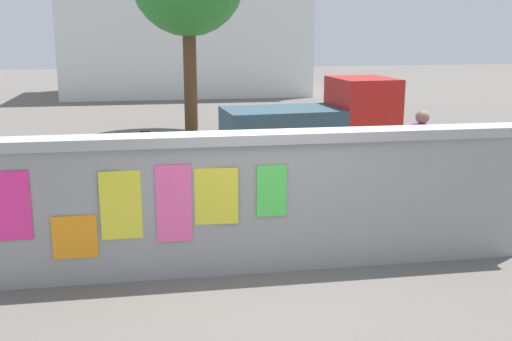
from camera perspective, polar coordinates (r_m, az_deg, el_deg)
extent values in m
plane|color=#605B56|center=(15.32, -4.57, 2.25)|extent=(60.00, 60.00, 0.00)
cube|color=gray|center=(7.41, 0.96, -3.38)|extent=(6.55, 0.30, 1.59)
cube|color=#A2A2A2|center=(7.22, 0.99, 3.13)|extent=(6.75, 0.42, 0.12)
cube|color=#F42D8C|center=(7.26, -21.69, -3.09)|extent=(0.39, 0.01, 0.79)
cube|color=orange|center=(7.26, -16.48, -5.96)|extent=(0.50, 0.02, 0.50)
cube|color=yellow|center=(7.11, -12.45, -3.19)|extent=(0.46, 0.04, 0.80)
cube|color=#F9599E|center=(7.11, -7.64, -3.08)|extent=(0.41, 0.02, 0.91)
cube|color=yellow|center=(7.12, -3.69, -2.42)|extent=(0.50, 0.04, 0.67)
cube|color=#4CD84C|center=(7.20, 1.47, -1.90)|extent=(0.36, 0.02, 0.62)
cylinder|color=black|center=(14.19, 9.00, 2.69)|extent=(0.71, 0.26, 0.70)
cylinder|color=black|center=(13.03, 11.25, 1.65)|extent=(0.71, 0.26, 0.70)
cylinder|color=black|center=(13.41, -0.87, 2.23)|extent=(0.71, 0.26, 0.70)
cylinder|color=black|center=(12.17, 0.56, 1.10)|extent=(0.71, 0.26, 0.70)
cube|color=red|center=(13.44, 9.82, 5.31)|extent=(1.32, 1.59, 1.50)
cube|color=#334C59|center=(12.86, 2.40, 3.79)|extent=(2.51, 1.69, 0.90)
cylinder|color=black|center=(9.32, 10.25, -3.27)|extent=(0.61, 0.20, 0.60)
cylinder|color=black|center=(9.18, 2.22, -3.31)|extent=(0.61, 0.22, 0.60)
cube|color=red|center=(9.15, 6.30, -1.61)|extent=(1.03, 0.41, 0.32)
cube|color=black|center=(9.09, 5.08, -0.52)|extent=(0.59, 0.31, 0.10)
cube|color=#262626|center=(9.16, 9.77, 0.03)|extent=(0.14, 0.56, 0.03)
cylinder|color=black|center=(8.70, -12.60, -4.35)|extent=(0.65, 0.20, 0.66)
cylinder|color=black|center=(8.95, -5.99, -3.61)|extent=(0.65, 0.20, 0.66)
cube|color=gold|center=(8.76, -9.29, -2.86)|extent=(0.93, 0.27, 0.06)
cylinder|color=gold|center=(8.74, -8.39, -1.37)|extent=(0.04, 0.04, 0.40)
cube|color=black|center=(8.69, -8.44, -0.09)|extent=(0.21, 0.13, 0.05)
cube|color=black|center=(8.57, -12.45, -0.81)|extent=(0.15, 0.44, 0.03)
cylinder|color=black|center=(12.23, -13.32, 0.70)|extent=(0.66, 0.07, 0.66)
cylinder|color=black|center=(12.17, -8.40, 0.85)|extent=(0.66, 0.07, 0.66)
cube|color=#197233|center=(12.15, -10.90, 1.61)|extent=(0.95, 0.08, 0.06)
cylinder|color=#197233|center=(12.10, -10.24, 2.65)|extent=(0.03, 0.03, 0.40)
cube|color=black|center=(12.07, -10.28, 3.58)|extent=(0.20, 0.09, 0.05)
cube|color=black|center=(12.13, -13.22, 3.25)|extent=(0.06, 0.44, 0.03)
cylinder|color=#D83F72|center=(10.39, 15.21, -1.22)|extent=(0.12, 0.12, 0.80)
cylinder|color=#D83F72|center=(10.27, 14.47, -1.35)|extent=(0.12, 0.12, 0.80)
cylinder|color=purple|center=(10.18, 15.07, 2.53)|extent=(0.43, 0.43, 0.60)
sphere|color=#8C664C|center=(10.12, 15.21, 4.81)|extent=(0.22, 0.22, 0.22)
cylinder|color=brown|center=(17.38, -6.14, 8.69)|extent=(0.37, 0.37, 3.10)
cube|color=white|center=(27.58, -6.62, 12.83)|extent=(10.29, 5.03, 5.49)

